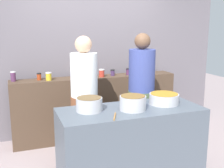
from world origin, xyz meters
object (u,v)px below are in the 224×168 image
at_px(preserve_jar_3, 83,73).
at_px(cooking_pot_left, 89,104).
at_px(preserve_jar_4, 102,73).
at_px(cook_in_cap, 141,101).
at_px(cooking_pot_center, 133,103).
at_px(cook_with_tongs, 85,107).
at_px(preserve_jar_6, 128,72).
at_px(preserve_jar_1, 39,76).
at_px(preserve_jar_0, 13,76).
at_px(preserve_jar_5, 113,73).
at_px(preserve_jar_7, 138,71).
at_px(wooden_spoon, 115,116).
at_px(cooking_pot_right, 164,99).
at_px(preserve_jar_2, 49,76).

xyz_separation_m(preserve_jar_3, cooking_pot_left, (-0.29, -1.39, -0.12)).
relative_size(preserve_jar_4, cook_in_cap, 0.07).
bearing_deg(cooking_pot_center, cooking_pot_left, 165.45).
height_order(preserve_jar_4, cook_with_tongs, cook_with_tongs).
distance_m(preserve_jar_6, cook_with_tongs, 1.27).
bearing_deg(preserve_jar_4, cooking_pot_center, -93.25).
xyz_separation_m(preserve_jar_1, preserve_jar_4, (0.98, -0.08, 0.01)).
height_order(preserve_jar_0, preserve_jar_4, preserve_jar_0).
relative_size(preserve_jar_3, preserve_jar_6, 0.98).
bearing_deg(preserve_jar_5, preserve_jar_7, 2.56).
distance_m(preserve_jar_0, wooden_spoon, 1.96).
relative_size(preserve_jar_0, cooking_pot_left, 0.49).
xyz_separation_m(cook_with_tongs, cook_in_cap, (0.81, -0.05, 0.01)).
bearing_deg(cooking_pot_left, preserve_jar_0, 119.76).
xyz_separation_m(preserve_jar_5, preserve_jar_6, (0.28, -0.01, 0.00)).
height_order(cooking_pot_center, cooking_pot_right, cooking_pot_center).
bearing_deg(preserve_jar_3, wooden_spoon, -93.25).
relative_size(cooking_pot_center, cook_in_cap, 0.18).
relative_size(preserve_jar_4, preserve_jar_6, 1.13).
relative_size(preserve_jar_0, cooking_pot_right, 0.40).
height_order(cooking_pot_right, wooden_spoon, cooking_pot_right).
bearing_deg(preserve_jar_3, preserve_jar_5, -9.74).
distance_m(preserve_jar_2, cooking_pot_right, 1.79).
height_order(preserve_jar_0, cook_in_cap, cook_in_cap).
bearing_deg(preserve_jar_5, preserve_jar_1, 178.36).
bearing_deg(preserve_jar_1, wooden_spoon, -69.73).
distance_m(preserve_jar_3, wooden_spoon, 1.71).
relative_size(preserve_jar_0, preserve_jar_7, 1.42).
bearing_deg(cooking_pot_right, cook_in_cap, 97.21).
height_order(wooden_spoon, cook_in_cap, cook_in_cap).
bearing_deg(preserve_jar_7, preserve_jar_6, -169.75).
distance_m(preserve_jar_0, cooking_pot_right, 2.24).
height_order(cook_with_tongs, cook_in_cap, cook_in_cap).
bearing_deg(cooking_pot_center, preserve_jar_5, 78.82).
distance_m(preserve_jar_0, preserve_jar_1, 0.37).
distance_m(preserve_jar_6, cooking_pot_left, 1.67).
bearing_deg(preserve_jar_3, preserve_jar_1, -176.15).
xyz_separation_m(cooking_pot_left, cook_in_cap, (0.89, 0.48, -0.17)).
bearing_deg(cook_with_tongs, cooking_pot_center, -58.59).
xyz_separation_m(preserve_jar_4, cooking_pot_right, (0.39, -1.30, -0.14)).
distance_m(preserve_jar_2, wooden_spoon, 1.65).
relative_size(preserve_jar_0, preserve_jar_4, 1.16).
distance_m(preserve_jar_6, cooking_pot_right, 1.34).
bearing_deg(wooden_spoon, cooking_pot_left, 122.50).
distance_m(preserve_jar_1, preserve_jar_7, 1.65).
bearing_deg(preserve_jar_3, cooking_pot_center, -82.88).
height_order(preserve_jar_4, preserve_jar_5, preserve_jar_4).
distance_m(preserve_jar_5, cook_in_cap, 0.89).
bearing_deg(preserve_jar_4, preserve_jar_2, -179.83).
distance_m(preserve_jar_5, cooking_pot_center, 1.47).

